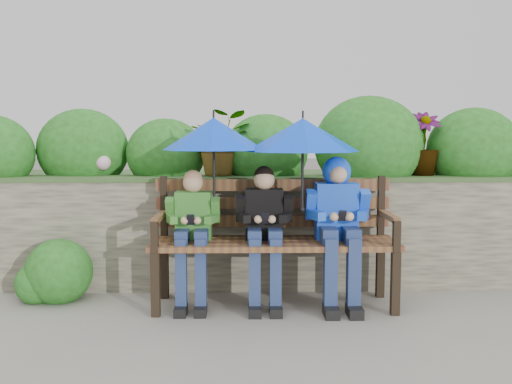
{
  "coord_description": "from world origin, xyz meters",
  "views": [
    {
      "loc": [
        -0.09,
        -4.45,
        1.41
      ],
      "look_at": [
        0.0,
        0.1,
        0.95
      ],
      "focal_mm": 40.0,
      "sensor_mm": 36.0,
      "label": 1
    }
  ],
  "objects_px": {
    "boy_right": "(338,217)",
    "umbrella_right": "(303,135)",
    "boy_middle": "(264,226)",
    "park_bench": "(274,232)",
    "umbrella_left": "(214,134)",
    "boy_left": "(193,228)"
  },
  "relations": [
    {
      "from": "boy_left",
      "to": "boy_right",
      "type": "xyz_separation_m",
      "value": [
        1.19,
        0.0,
        0.09
      ]
    },
    {
      "from": "park_bench",
      "to": "umbrella_right",
      "type": "height_order",
      "value": "umbrella_right"
    },
    {
      "from": "umbrella_right",
      "to": "boy_middle",
      "type": "bearing_deg",
      "value": 178.4
    },
    {
      "from": "park_bench",
      "to": "boy_middle",
      "type": "height_order",
      "value": "boy_middle"
    },
    {
      "from": "park_bench",
      "to": "boy_right",
      "type": "xyz_separation_m",
      "value": [
        0.52,
        -0.09,
        0.14
      ]
    },
    {
      "from": "boy_left",
      "to": "umbrella_right",
      "type": "xyz_separation_m",
      "value": [
        0.89,
        -0.01,
        0.75
      ]
    },
    {
      "from": "boy_middle",
      "to": "umbrella_left",
      "type": "xyz_separation_m",
      "value": [
        -0.41,
        0.06,
        0.75
      ]
    },
    {
      "from": "boy_right",
      "to": "umbrella_right",
      "type": "distance_m",
      "value": 0.73
    },
    {
      "from": "umbrella_left",
      "to": "umbrella_right",
      "type": "xyz_separation_m",
      "value": [
        0.72,
        -0.07,
        -0.01
      ]
    },
    {
      "from": "boy_left",
      "to": "boy_right",
      "type": "height_order",
      "value": "boy_right"
    },
    {
      "from": "boy_middle",
      "to": "boy_right",
      "type": "height_order",
      "value": "boy_right"
    },
    {
      "from": "boy_right",
      "to": "umbrella_right",
      "type": "xyz_separation_m",
      "value": [
        -0.3,
        -0.01,
        0.66
      ]
    },
    {
      "from": "park_bench",
      "to": "umbrella_left",
      "type": "relative_size",
      "value": 2.38
    },
    {
      "from": "boy_middle",
      "to": "umbrella_right",
      "type": "bearing_deg",
      "value": -1.6
    },
    {
      "from": "boy_middle",
      "to": "park_bench",
      "type": "bearing_deg",
      "value": 48.69
    },
    {
      "from": "boy_middle",
      "to": "umbrella_left",
      "type": "bearing_deg",
      "value": 171.34
    },
    {
      "from": "park_bench",
      "to": "boy_right",
      "type": "height_order",
      "value": "boy_right"
    },
    {
      "from": "park_bench",
      "to": "boy_left",
      "type": "xyz_separation_m",
      "value": [
        -0.67,
        -0.09,
        0.05
      ]
    },
    {
      "from": "umbrella_left",
      "to": "umbrella_right",
      "type": "bearing_deg",
      "value": -5.66
    },
    {
      "from": "boy_middle",
      "to": "boy_right",
      "type": "bearing_deg",
      "value": 0.53
    },
    {
      "from": "park_bench",
      "to": "umbrella_left",
      "type": "distance_m",
      "value": 0.95
    },
    {
      "from": "park_bench",
      "to": "boy_middle",
      "type": "bearing_deg",
      "value": -131.31
    }
  ]
}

